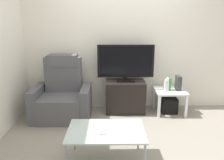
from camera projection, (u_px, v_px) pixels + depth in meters
ground_plane at (127, 132)px, 3.39m from camera, size 6.40×6.40×0.00m
wall_back at (124, 40)px, 4.14m from camera, size 6.40×0.06×2.60m
tv_stand at (125, 96)px, 4.13m from camera, size 0.72×0.45×0.58m
television at (126, 62)px, 3.98m from camera, size 1.02×0.20×0.67m
recliner_armchair at (62, 97)px, 3.87m from camera, size 0.98×0.78×1.08m
side_table at (170, 93)px, 4.06m from camera, size 0.54×0.54×0.43m
subwoofer_box at (169, 105)px, 4.12m from camera, size 0.28×0.28×0.28m
book_leftmost at (165, 85)px, 4.00m from camera, size 0.03×0.12×0.20m
book_middle at (167, 84)px, 4.00m from camera, size 0.03×0.12×0.24m
book_rightmost at (170, 84)px, 4.00m from camera, size 0.03×0.12×0.24m
game_console at (178, 83)px, 4.02m from camera, size 0.07×0.20×0.26m
coffee_table at (106, 132)px, 2.59m from camera, size 0.90×0.60×0.42m
cell_phone at (102, 131)px, 2.54m from camera, size 0.08×0.15×0.01m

